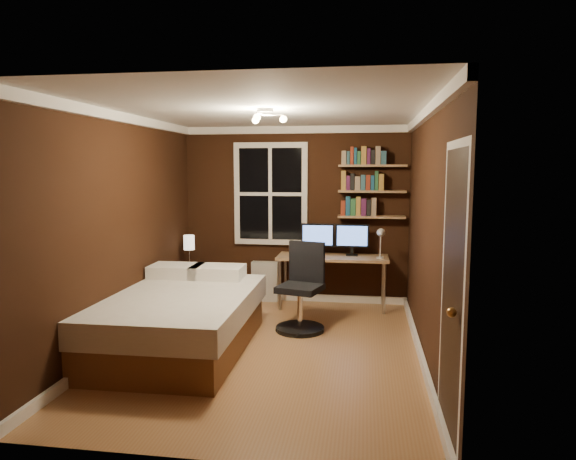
# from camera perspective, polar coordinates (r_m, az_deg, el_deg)

# --- Properties ---
(floor) EXTENTS (4.20, 4.20, 0.00)m
(floor) POSITION_cam_1_polar(r_m,az_deg,el_deg) (5.59, -2.20, -13.16)
(floor) COLOR #97633C
(floor) RESTS_ON ground
(wall_back) EXTENTS (3.20, 0.04, 2.50)m
(wall_back) POSITION_cam_1_polar(r_m,az_deg,el_deg) (7.36, 0.80, 1.69)
(wall_back) COLOR black
(wall_back) RESTS_ON ground
(wall_left) EXTENTS (0.04, 4.20, 2.50)m
(wall_left) POSITION_cam_1_polar(r_m,az_deg,el_deg) (5.81, -17.95, -0.04)
(wall_left) COLOR black
(wall_left) RESTS_ON ground
(wall_right) EXTENTS (0.04, 4.20, 2.50)m
(wall_right) POSITION_cam_1_polar(r_m,az_deg,el_deg) (5.24, 15.19, -0.67)
(wall_right) COLOR black
(wall_right) RESTS_ON ground
(ceiling) EXTENTS (3.20, 4.20, 0.02)m
(ceiling) POSITION_cam_1_polar(r_m,az_deg,el_deg) (5.29, -2.33, 13.21)
(ceiling) COLOR white
(ceiling) RESTS_ON wall_back
(window) EXTENTS (1.06, 0.06, 1.46)m
(window) POSITION_cam_1_polar(r_m,az_deg,el_deg) (7.36, -1.94, 4.03)
(window) COLOR white
(window) RESTS_ON wall_back
(door) EXTENTS (0.03, 0.82, 2.05)m
(door) POSITION_cam_1_polar(r_m,az_deg,el_deg) (3.77, 17.63, -7.14)
(door) COLOR black
(door) RESTS_ON ground
(door_knob) EXTENTS (0.06, 0.06, 0.06)m
(door_knob) POSITION_cam_1_polar(r_m,az_deg,el_deg) (3.48, 17.73, -8.73)
(door_knob) COLOR #B38340
(door_knob) RESTS_ON door
(ceiling_fixture) EXTENTS (0.44, 0.44, 0.18)m
(ceiling_fixture) POSITION_cam_1_polar(r_m,az_deg,el_deg) (5.18, -2.54, 12.23)
(ceiling_fixture) COLOR beige
(ceiling_fixture) RESTS_ON ceiling
(bookshelf_lower) EXTENTS (0.92, 0.22, 0.03)m
(bookshelf_lower) POSITION_cam_1_polar(r_m,az_deg,el_deg) (7.17, 9.26, 1.46)
(bookshelf_lower) COLOR #9D724C
(bookshelf_lower) RESTS_ON wall_back
(books_row_lower) EXTENTS (0.42, 0.16, 0.23)m
(books_row_lower) POSITION_cam_1_polar(r_m,az_deg,el_deg) (7.16, 9.28, 2.50)
(books_row_lower) COLOR maroon
(books_row_lower) RESTS_ON bookshelf_lower
(bookshelf_middle) EXTENTS (0.92, 0.22, 0.03)m
(bookshelf_middle) POSITION_cam_1_polar(r_m,az_deg,el_deg) (7.15, 9.31, 4.26)
(bookshelf_middle) COLOR #9D724C
(bookshelf_middle) RESTS_ON wall_back
(books_row_middle) EXTENTS (0.54, 0.16, 0.23)m
(books_row_middle) POSITION_cam_1_polar(r_m,az_deg,el_deg) (7.14, 9.33, 5.30)
(books_row_middle) COLOR navy
(books_row_middle) RESTS_ON bookshelf_middle
(bookshelf_upper) EXTENTS (0.92, 0.22, 0.03)m
(bookshelf_upper) POSITION_cam_1_polar(r_m,az_deg,el_deg) (7.14, 9.37, 7.06)
(bookshelf_upper) COLOR #9D724C
(bookshelf_upper) RESTS_ON wall_back
(books_row_upper) EXTENTS (0.60, 0.16, 0.23)m
(books_row_upper) POSITION_cam_1_polar(r_m,az_deg,el_deg) (7.14, 9.39, 8.11)
(books_row_upper) COLOR #296139
(books_row_upper) RESTS_ON bookshelf_upper
(bed) EXTENTS (1.62, 2.23, 0.75)m
(bed) POSITION_cam_1_polar(r_m,az_deg,el_deg) (5.67, -12.53, -9.63)
(bed) COLOR brown
(bed) RESTS_ON ground
(nightstand) EXTENTS (0.50, 0.50, 0.56)m
(nightstand) POSITION_cam_1_polar(r_m,az_deg,el_deg) (7.31, -10.83, -6.16)
(nightstand) COLOR brown
(nightstand) RESTS_ON ground
(bedside_lamp) EXTENTS (0.15, 0.15, 0.44)m
(bedside_lamp) POSITION_cam_1_polar(r_m,az_deg,el_deg) (7.22, -10.92, -2.29)
(bedside_lamp) COLOR beige
(bedside_lamp) RESTS_ON nightstand
(radiator) EXTENTS (0.38, 0.13, 0.58)m
(radiator) POSITION_cam_1_polar(r_m,az_deg,el_deg) (7.47, -2.56, -5.71)
(radiator) COLOR beige
(radiator) RESTS_ON ground
(desk) EXTENTS (1.51, 0.57, 0.72)m
(desk) POSITION_cam_1_polar(r_m,az_deg,el_deg) (7.08, 4.98, -3.38)
(desk) COLOR #9D724C
(desk) RESTS_ON ground
(monitor_left) EXTENTS (0.46, 0.12, 0.44)m
(monitor_left) POSITION_cam_1_polar(r_m,az_deg,el_deg) (7.13, 3.31, -1.02)
(monitor_left) COLOR black
(monitor_left) RESTS_ON desk
(monitor_right) EXTENTS (0.46, 0.12, 0.44)m
(monitor_right) POSITION_cam_1_polar(r_m,az_deg,el_deg) (7.10, 7.13, -1.10)
(monitor_right) COLOR black
(monitor_right) RESTS_ON desk
(desk_lamp) EXTENTS (0.14, 0.32, 0.44)m
(desk_lamp) POSITION_cam_1_polar(r_m,az_deg,el_deg) (6.86, 10.26, -1.43)
(desk_lamp) COLOR silver
(desk_lamp) RESTS_ON desk
(office_chair) EXTENTS (0.58, 0.58, 1.04)m
(office_chair) POSITION_cam_1_polar(r_m,az_deg,el_deg) (6.14, 1.53, -7.41)
(office_chair) COLOR black
(office_chair) RESTS_ON ground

